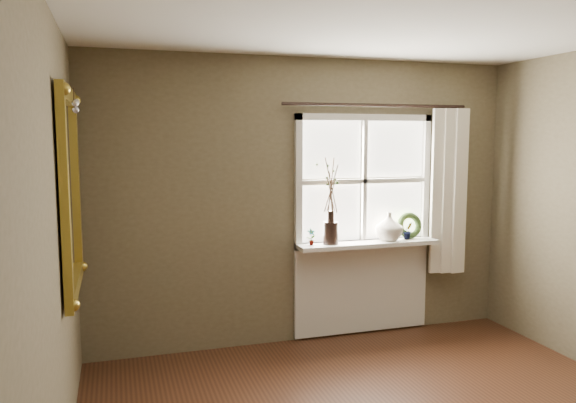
{
  "coord_description": "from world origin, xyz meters",
  "views": [
    {
      "loc": [
        -1.69,
        -2.57,
        1.89
      ],
      "look_at": [
        -0.41,
        1.55,
        1.39
      ],
      "focal_mm": 35.0,
      "sensor_mm": 36.0,
      "label": 1
    }
  ],
  "objects_px": {
    "dark_jug": "(331,233)",
    "cream_vase": "(389,226)",
    "wreath": "(409,228)",
    "gilt_mirror": "(71,191)"
  },
  "relations": [
    {
      "from": "gilt_mirror",
      "to": "cream_vase",
      "type": "bearing_deg",
      "value": 16.16
    },
    {
      "from": "dark_jug",
      "to": "wreath",
      "type": "bearing_deg",
      "value": 2.77
    },
    {
      "from": "dark_jug",
      "to": "cream_vase",
      "type": "bearing_deg",
      "value": 0.0
    },
    {
      "from": "dark_jug",
      "to": "wreath",
      "type": "height_order",
      "value": "wreath"
    },
    {
      "from": "dark_jug",
      "to": "cream_vase",
      "type": "xyz_separation_m",
      "value": [
        0.59,
        0.0,
        0.03
      ]
    },
    {
      "from": "dark_jug",
      "to": "gilt_mirror",
      "type": "relative_size",
      "value": 0.15
    },
    {
      "from": "wreath",
      "to": "gilt_mirror",
      "type": "height_order",
      "value": "gilt_mirror"
    },
    {
      "from": "cream_vase",
      "to": "wreath",
      "type": "bearing_deg",
      "value": 9.65
    },
    {
      "from": "dark_jug",
      "to": "gilt_mirror",
      "type": "xyz_separation_m",
      "value": [
        -2.14,
        -0.79,
        0.52
      ]
    },
    {
      "from": "cream_vase",
      "to": "gilt_mirror",
      "type": "relative_size",
      "value": 0.2
    }
  ]
}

